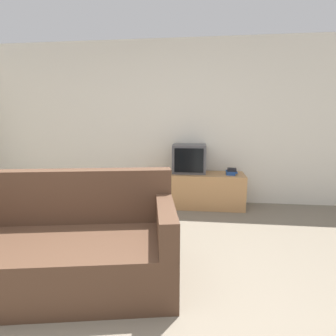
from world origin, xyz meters
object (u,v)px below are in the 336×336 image
object	(u,v)px
tv_stand	(192,190)
book_stack	(231,172)
television	(189,159)
remote_on_stand	(166,174)
couch	(53,249)

from	to	relation	value
tv_stand	book_stack	distance (m)	0.67
television	remote_on_stand	xyz separation A→B (m)	(-0.34, -0.20, -0.21)
television	couch	size ratio (longest dim) A/B	0.24
tv_stand	couch	xyz separation A→B (m)	(-1.11, -2.12, 0.03)
tv_stand	couch	size ratio (longest dim) A/B	0.74
tv_stand	couch	world-z (taller)	couch
book_stack	television	bearing A→B (deg)	173.64
couch	television	bearing A→B (deg)	53.42
tv_stand	book_stack	bearing A→B (deg)	-1.77
tv_stand	remote_on_stand	bearing A→B (deg)	-160.15
tv_stand	couch	bearing A→B (deg)	-117.66
television	book_stack	bearing A→B (deg)	-6.36
tv_stand	television	size ratio (longest dim) A/B	3.10
tv_stand	couch	distance (m)	2.40
television	remote_on_stand	bearing A→B (deg)	-149.95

